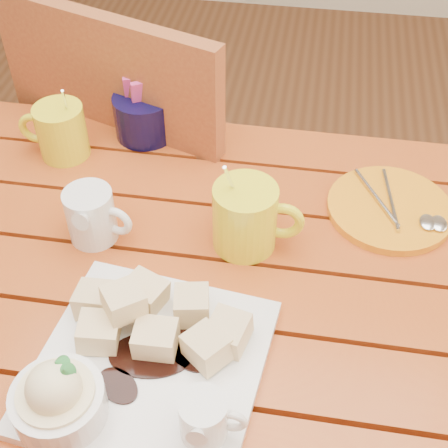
% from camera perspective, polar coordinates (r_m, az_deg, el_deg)
% --- Properties ---
extents(table, '(1.20, 0.79, 0.75)m').
position_cam_1_polar(table, '(0.96, -3.88, -9.74)').
color(table, maroon).
rests_on(table, ground).
extents(dessert_plate, '(0.30, 0.30, 0.11)m').
position_cam_1_polar(dessert_plate, '(0.77, -8.71, -12.75)').
color(dessert_plate, white).
rests_on(dessert_plate, table).
extents(coffee_mug_left, '(0.12, 0.08, 0.14)m').
position_cam_1_polar(coffee_mug_left, '(1.10, -14.76, 8.27)').
color(coffee_mug_left, yellow).
rests_on(coffee_mug_left, table).
extents(coffee_mug_right, '(0.13, 0.09, 0.16)m').
position_cam_1_polar(coffee_mug_right, '(0.90, 2.12, 0.69)').
color(coffee_mug_right, yellow).
rests_on(coffee_mug_right, table).
extents(cream_pitcher, '(0.10, 0.09, 0.09)m').
position_cam_1_polar(cream_pitcher, '(0.93, -11.99, 0.84)').
color(cream_pitcher, white).
rests_on(cream_pitcher, table).
extents(sugar_caddy, '(0.11, 0.11, 0.12)m').
position_cam_1_polar(sugar_caddy, '(1.13, -7.31, 9.88)').
color(sugar_caddy, black).
rests_on(sugar_caddy, table).
extents(orange_saucer, '(0.20, 0.20, 0.02)m').
position_cam_1_polar(orange_saucer, '(1.01, 15.00, 1.36)').
color(orange_saucer, orange).
rests_on(orange_saucer, table).
extents(chair_far, '(0.58, 0.58, 0.96)m').
position_cam_1_polar(chair_far, '(1.39, -6.05, 4.53)').
color(chair_far, brown).
rests_on(chair_far, ground).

